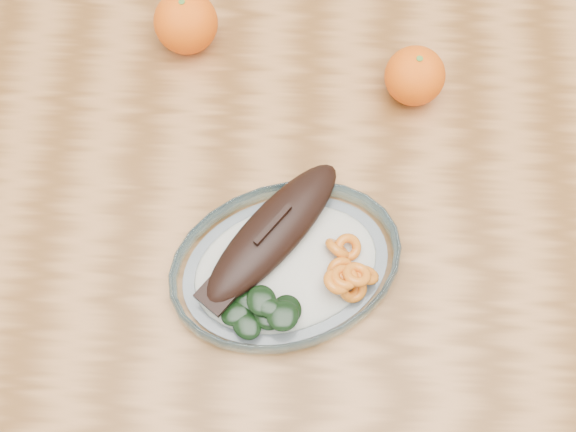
{
  "coord_description": "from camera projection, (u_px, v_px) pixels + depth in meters",
  "views": [
    {
      "loc": [
        -0.01,
        -0.37,
        1.55
      ],
      "look_at": [
        -0.02,
        -0.03,
        0.77
      ],
      "focal_mm": 45.0,
      "sensor_mm": 36.0,
      "label": 1
    }
  ],
  "objects": [
    {
      "name": "dining_table",
      "position": [
        304.0,
        227.0,
        0.97
      ],
      "size": [
        1.2,
        0.8,
        0.75
      ],
      "color": "brown",
      "rests_on": "ground"
    },
    {
      "name": "orange_right",
      "position": [
        415.0,
        76.0,
        0.91
      ],
      "size": [
        0.08,
        0.08,
        0.08
      ],
      "primitive_type": "sphere",
      "color": "#FF4405",
      "rests_on": "dining_table"
    },
    {
      "name": "ground",
      "position": [
        298.0,
        339.0,
        1.57
      ],
      "size": [
        3.0,
        3.0,
        0.0
      ],
      "primitive_type": "plane",
      "color": "slate",
      "rests_on": "ground"
    },
    {
      "name": "plated_meal",
      "position": [
        286.0,
        263.0,
        0.83
      ],
      "size": [
        0.63,
        0.63,
        0.08
      ],
      "rotation": [
        0.0,
        0.0,
        0.36
      ],
      "color": "white",
      "rests_on": "dining_table"
    },
    {
      "name": "orange_left",
      "position": [
        186.0,
        22.0,
        0.94
      ],
      "size": [
        0.08,
        0.08,
        0.08
      ],
      "primitive_type": "sphere",
      "color": "#FF4405",
      "rests_on": "dining_table"
    }
  ]
}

